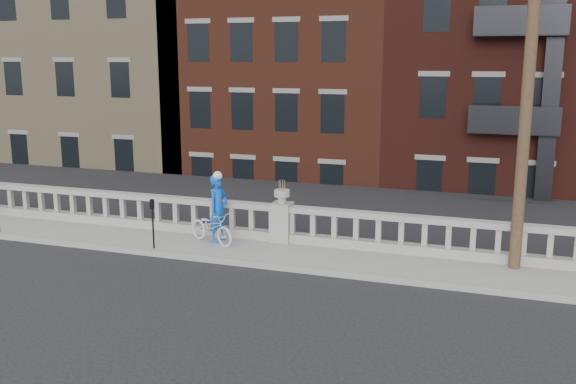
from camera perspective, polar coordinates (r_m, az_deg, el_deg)
name	(u,v)px	position (r m, az deg, el deg)	size (l,w,h in m)	color
ground	(224,294)	(14.73, -5.74, -8.99)	(120.00, 120.00, 0.00)	black
sidewalk	(270,253)	(17.32, -1.59, -5.43)	(32.00, 2.20, 0.15)	#99978E
balustrade	(282,224)	(18.02, -0.54, -2.86)	(28.00, 0.34, 1.03)	#99978E
planter_pedestal	(282,217)	(17.97, -0.54, -2.28)	(0.55, 0.55, 1.76)	#99978E
lower_level	(408,105)	(35.99, 10.63, 7.60)	(80.00, 44.00, 20.80)	#605E59
utility_pole	(530,57)	(16.07, 20.73, 11.15)	(1.60, 0.28, 10.00)	#422D1E
parking_meter_b	(153,218)	(17.63, -11.94, -2.28)	(0.10, 0.09, 1.36)	black
bicycle	(211,227)	(17.96, -6.82, -3.15)	(0.59, 1.70, 0.90)	silver
cyclist	(218,208)	(17.99, -6.21, -1.46)	(0.69, 0.45, 1.89)	blue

